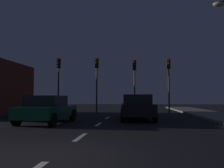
{
  "coord_description": "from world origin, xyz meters",
  "views": [
    {
      "loc": [
        1.81,
        -4.99,
        1.29
      ],
      "look_at": [
        -0.11,
        14.4,
        2.5
      ],
      "focal_mm": 36.93,
      "sensor_mm": 36.0,
      "label": 1
    }
  ],
  "objects_px": {
    "traffic_signal_far_left": "(58,75)",
    "traffic_signal_far_right": "(169,75)",
    "car_stopped_ahead": "(137,107)",
    "traffic_signal_center_left": "(97,74)",
    "traffic_signal_center_right": "(135,76)",
    "car_adjacent_lane": "(47,109)"
  },
  "relations": [
    {
      "from": "traffic_signal_center_right",
      "to": "car_stopped_ahead",
      "type": "height_order",
      "value": "traffic_signal_center_right"
    },
    {
      "from": "traffic_signal_center_right",
      "to": "traffic_signal_far_right",
      "type": "bearing_deg",
      "value": 0.0
    },
    {
      "from": "traffic_signal_far_right",
      "to": "traffic_signal_far_left",
      "type": "bearing_deg",
      "value": 180.0
    },
    {
      "from": "traffic_signal_center_left",
      "to": "traffic_signal_center_right",
      "type": "xyz_separation_m",
      "value": [
        3.46,
        -0.0,
        -0.16
      ]
    },
    {
      "from": "car_stopped_ahead",
      "to": "traffic_signal_center_left",
      "type": "bearing_deg",
      "value": 118.18
    },
    {
      "from": "car_stopped_ahead",
      "to": "car_adjacent_lane",
      "type": "xyz_separation_m",
      "value": [
        -4.61,
        -2.59,
        -0.04
      ]
    },
    {
      "from": "car_adjacent_lane",
      "to": "traffic_signal_center_left",
      "type": "bearing_deg",
      "value": 83.68
    },
    {
      "from": "traffic_signal_far_left",
      "to": "car_stopped_ahead",
      "type": "xyz_separation_m",
      "value": [
        7.2,
        -6.68,
        -2.74
      ]
    },
    {
      "from": "car_stopped_ahead",
      "to": "traffic_signal_center_right",
      "type": "bearing_deg",
      "value": 91.02
    },
    {
      "from": "traffic_signal_far_right",
      "to": "car_adjacent_lane",
      "type": "xyz_separation_m",
      "value": [
        -7.52,
        -9.27,
        -2.66
      ]
    },
    {
      "from": "traffic_signal_far_left",
      "to": "traffic_signal_far_right",
      "type": "xyz_separation_m",
      "value": [
        10.11,
        -0.0,
        -0.13
      ]
    },
    {
      "from": "traffic_signal_center_right",
      "to": "car_stopped_ahead",
      "type": "distance_m",
      "value": 7.15
    },
    {
      "from": "car_stopped_ahead",
      "to": "car_adjacent_lane",
      "type": "bearing_deg",
      "value": -150.67
    },
    {
      "from": "traffic_signal_far_left",
      "to": "car_adjacent_lane",
      "type": "height_order",
      "value": "traffic_signal_far_left"
    },
    {
      "from": "traffic_signal_center_left",
      "to": "traffic_signal_center_right",
      "type": "bearing_deg",
      "value": -0.01
    },
    {
      "from": "traffic_signal_far_right",
      "to": "car_adjacent_lane",
      "type": "relative_size",
      "value": 1.2
    },
    {
      "from": "traffic_signal_far_right",
      "to": "car_stopped_ahead",
      "type": "bearing_deg",
      "value": -113.56
    },
    {
      "from": "traffic_signal_center_right",
      "to": "traffic_signal_far_right",
      "type": "relative_size",
      "value": 0.98
    },
    {
      "from": "traffic_signal_center_left",
      "to": "car_stopped_ahead",
      "type": "distance_m",
      "value": 8.05
    },
    {
      "from": "traffic_signal_far_left",
      "to": "traffic_signal_far_right",
      "type": "distance_m",
      "value": 10.11
    },
    {
      "from": "traffic_signal_far_left",
      "to": "car_stopped_ahead",
      "type": "bearing_deg",
      "value": -42.86
    },
    {
      "from": "car_stopped_ahead",
      "to": "traffic_signal_far_left",
      "type": "bearing_deg",
      "value": 137.14
    }
  ]
}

